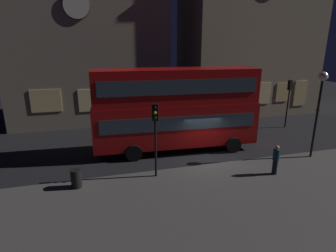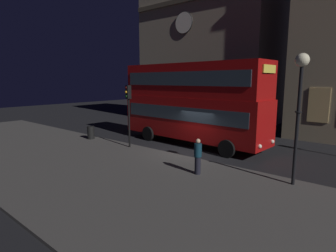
{
  "view_description": "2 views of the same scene",
  "coord_description": "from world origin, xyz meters",
  "px_view_note": "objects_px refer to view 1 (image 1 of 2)",
  "views": [
    {
      "loc": [
        -6.61,
        -14.73,
        6.94
      ],
      "look_at": [
        -2.45,
        0.34,
        2.31
      ],
      "focal_mm": 28.96,
      "sensor_mm": 36.0,
      "label": 1
    },
    {
      "loc": [
        9.65,
        -13.46,
        4.44
      ],
      "look_at": [
        -2.22,
        0.56,
        1.4
      ],
      "focal_mm": 29.56,
      "sensor_mm": 36.0,
      "label": 2
    }
  ],
  "objects_px": {
    "double_decker_bus": "(176,106)",
    "pedestrian": "(276,160)",
    "traffic_light_far_side": "(289,94)",
    "street_lamp": "(320,94)",
    "litter_bin": "(76,179)",
    "traffic_light_near_kerb": "(155,125)"
  },
  "relations": [
    {
      "from": "street_lamp",
      "to": "pedestrian",
      "type": "distance_m",
      "value": 5.2
    },
    {
      "from": "street_lamp",
      "to": "litter_bin",
      "type": "relative_size",
      "value": 5.64
    },
    {
      "from": "double_decker_bus",
      "to": "traffic_light_near_kerb",
      "type": "bearing_deg",
      "value": -117.94
    },
    {
      "from": "double_decker_bus",
      "to": "traffic_light_near_kerb",
      "type": "relative_size",
      "value": 2.77
    },
    {
      "from": "street_lamp",
      "to": "litter_bin",
      "type": "bearing_deg",
      "value": -179.45
    },
    {
      "from": "pedestrian",
      "to": "traffic_light_near_kerb",
      "type": "bearing_deg",
      "value": -142.33
    },
    {
      "from": "traffic_light_near_kerb",
      "to": "street_lamp",
      "type": "distance_m",
      "value": 10.26
    },
    {
      "from": "traffic_light_near_kerb",
      "to": "litter_bin",
      "type": "height_order",
      "value": "traffic_light_near_kerb"
    },
    {
      "from": "traffic_light_far_side",
      "to": "street_lamp",
      "type": "height_order",
      "value": "street_lamp"
    },
    {
      "from": "street_lamp",
      "to": "pedestrian",
      "type": "relative_size",
      "value": 3.2
    },
    {
      "from": "double_decker_bus",
      "to": "pedestrian",
      "type": "xyz_separation_m",
      "value": [
        4.13,
        -5.24,
        -2.12
      ]
    },
    {
      "from": "traffic_light_far_side",
      "to": "litter_bin",
      "type": "relative_size",
      "value": 4.37
    },
    {
      "from": "double_decker_bus",
      "to": "litter_bin",
      "type": "xyz_separation_m",
      "value": [
        -6.37,
        -3.88,
        -2.51
      ]
    },
    {
      "from": "double_decker_bus",
      "to": "street_lamp",
      "type": "xyz_separation_m",
      "value": [
        7.93,
        -3.74,
        1.09
      ]
    },
    {
      "from": "double_decker_bus",
      "to": "street_lamp",
      "type": "bearing_deg",
      "value": -22.13
    },
    {
      "from": "double_decker_bus",
      "to": "pedestrian",
      "type": "relative_size",
      "value": 6.62
    },
    {
      "from": "litter_bin",
      "to": "street_lamp",
      "type": "bearing_deg",
      "value": 0.55
    },
    {
      "from": "traffic_light_near_kerb",
      "to": "street_lamp",
      "type": "xyz_separation_m",
      "value": [
        10.19,
        0.01,
        1.19
      ]
    },
    {
      "from": "traffic_light_near_kerb",
      "to": "double_decker_bus",
      "type": "bearing_deg",
      "value": 75.75
    },
    {
      "from": "traffic_light_far_side",
      "to": "pedestrian",
      "type": "distance_m",
      "value": 10.67
    },
    {
      "from": "pedestrian",
      "to": "litter_bin",
      "type": "height_order",
      "value": "pedestrian"
    },
    {
      "from": "traffic_light_far_side",
      "to": "street_lamp",
      "type": "bearing_deg",
      "value": 52.06
    }
  ]
}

